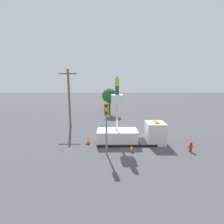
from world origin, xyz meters
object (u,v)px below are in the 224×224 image
(traffic_light_pole, at_px, (106,117))
(traffic_cone_rear, at_px, (88,141))
(utility_pole, at_px, (69,97))
(worker, at_px, (117,85))
(bucket_truck, at_px, (131,134))
(fire_hydrant, at_px, (191,147))
(traffic_cone_curbside, at_px, (132,148))
(tree_left_bg, at_px, (109,96))

(traffic_light_pole, distance_m, traffic_cone_rear, 4.32)
(utility_pole, bearing_deg, traffic_light_pole, -59.54)
(worker, distance_m, utility_pole, 8.57)
(bucket_truck, relative_size, traffic_light_pole, 1.45)
(fire_hydrant, height_order, traffic_cone_curbside, fire_hydrant)
(bucket_truck, bearing_deg, traffic_light_pole, -134.21)
(fire_hydrant, xyz_separation_m, traffic_cone_curbside, (-5.30, 0.08, -0.14))
(traffic_light_pole, bearing_deg, bucket_truck, 45.79)
(traffic_cone_rear, relative_size, tree_left_bg, 0.14)
(worker, relative_size, tree_left_bg, 0.37)
(traffic_light_pole, distance_m, utility_pole, 9.83)
(traffic_cone_rear, xyz_separation_m, traffic_cone_curbside, (4.16, -1.99, 0.00))
(traffic_cone_curbside, distance_m, utility_pole, 11.42)
(tree_left_bg, bearing_deg, utility_pole, -123.55)
(traffic_cone_rear, bearing_deg, worker, 1.45)
(traffic_cone_rear, distance_m, utility_pole, 7.73)
(traffic_light_pole, bearing_deg, traffic_cone_rear, 127.61)
(fire_hydrant, bearing_deg, tree_left_bg, 114.54)
(fire_hydrant, distance_m, tree_left_bg, 17.79)
(traffic_light_pole, xyz_separation_m, traffic_cone_rear, (-1.90, 2.47, -2.99))
(bucket_truck, bearing_deg, worker, 180.00)
(worker, distance_m, traffic_cone_rear, 6.23)
(traffic_light_pole, xyz_separation_m, utility_pole, (-4.97, 8.45, 0.83))
(traffic_cone_rear, bearing_deg, fire_hydrant, -12.36)
(bucket_truck, xyz_separation_m, traffic_light_pole, (-2.47, -2.54, 2.36))
(worker, xyz_separation_m, traffic_light_pole, (-1.00, -2.54, -2.52))
(worker, distance_m, traffic_cone_curbside, 6.02)
(bucket_truck, height_order, fire_hydrant, bucket_truck)
(traffic_cone_curbside, xyz_separation_m, tree_left_bg, (-1.98, 15.88, 3.08))
(fire_hydrant, bearing_deg, traffic_cone_curbside, 179.16)
(tree_left_bg, bearing_deg, traffic_light_pole, -90.96)
(bucket_truck, bearing_deg, tree_left_bg, 99.05)
(traffic_light_pole, relative_size, tree_left_bg, 0.98)
(tree_left_bg, bearing_deg, traffic_cone_curbside, -82.88)
(fire_hydrant, bearing_deg, traffic_cone_rear, 167.64)
(tree_left_bg, relative_size, utility_pole, 0.62)
(worker, relative_size, traffic_cone_rear, 2.62)
(fire_hydrant, xyz_separation_m, traffic_cone_rear, (-9.46, 2.07, -0.14))
(fire_hydrant, relative_size, traffic_cone_rear, 1.39)
(bucket_truck, distance_m, traffic_cone_rear, 4.42)
(traffic_light_pole, bearing_deg, traffic_cone_curbside, 11.85)
(bucket_truck, xyz_separation_m, fire_hydrant, (5.09, -2.15, -0.50))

